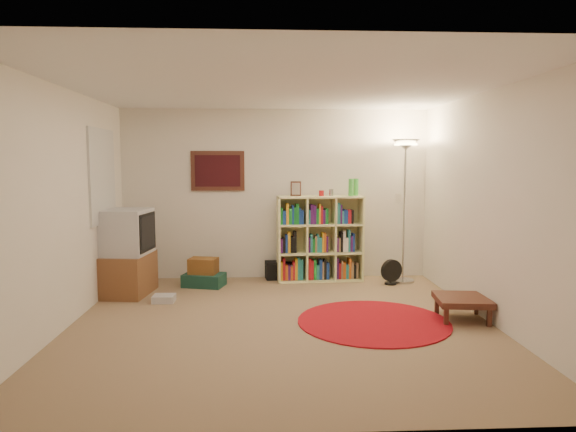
% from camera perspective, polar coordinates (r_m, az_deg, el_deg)
% --- Properties ---
extents(room, '(4.54, 4.54, 2.54)m').
position_cam_1_polar(room, '(5.43, -1.34, 1.06)').
color(room, '#896E50').
rests_on(room, ground).
extents(bookshelf, '(1.26, 0.42, 1.49)m').
position_cam_1_polar(bookshelf, '(7.50, 3.42, -2.65)').
color(bookshelf, '#FEFFAA').
rests_on(bookshelf, ground).
extents(floor_lamp, '(0.49, 0.49, 2.05)m').
position_cam_1_polar(floor_lamp, '(7.48, 12.91, 5.64)').
color(floor_lamp, '#B0B1B4').
rests_on(floor_lamp, ground).
extents(floor_fan, '(0.32, 0.21, 0.36)m').
position_cam_1_polar(floor_fan, '(7.43, 11.41, -6.12)').
color(floor_fan, black).
rests_on(floor_fan, ground).
extents(tv_stand, '(0.63, 0.83, 1.12)m').
position_cam_1_polar(tv_stand, '(7.02, -17.34, -4.01)').
color(tv_stand, brown).
rests_on(tv_stand, ground).
extents(dvd_box, '(0.27, 0.23, 0.09)m').
position_cam_1_polar(dvd_box, '(6.62, -13.61, -8.90)').
color(dvd_box, silver).
rests_on(dvd_box, ground).
extents(suitcase, '(0.62, 0.48, 0.18)m').
position_cam_1_polar(suitcase, '(7.31, -9.31, -7.02)').
color(suitcase, '#153B30').
rests_on(suitcase, ground).
extents(wicker_basket, '(0.43, 0.34, 0.22)m').
position_cam_1_polar(wicker_basket, '(7.29, -9.39, -5.48)').
color(wicker_basket, brown).
rests_on(wicker_basket, suitcase).
extents(duffel_bag, '(0.41, 0.35, 0.26)m').
position_cam_1_polar(duffel_bag, '(7.70, -1.11, -5.97)').
color(duffel_bag, black).
rests_on(duffel_bag, ground).
extents(paper_towel, '(0.15, 0.15, 0.24)m').
position_cam_1_polar(paper_towel, '(7.49, 0.76, -6.39)').
color(paper_towel, silver).
rests_on(paper_towel, ground).
extents(red_rug, '(1.64, 1.64, 0.01)m').
position_cam_1_polar(red_rug, '(5.75, 9.47, -11.49)').
color(red_rug, maroon).
rests_on(red_rug, ground).
extents(side_table, '(0.62, 0.62, 0.26)m').
position_cam_1_polar(side_table, '(6.01, 18.81, -8.89)').
color(side_table, '#411F16').
rests_on(side_table, ground).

